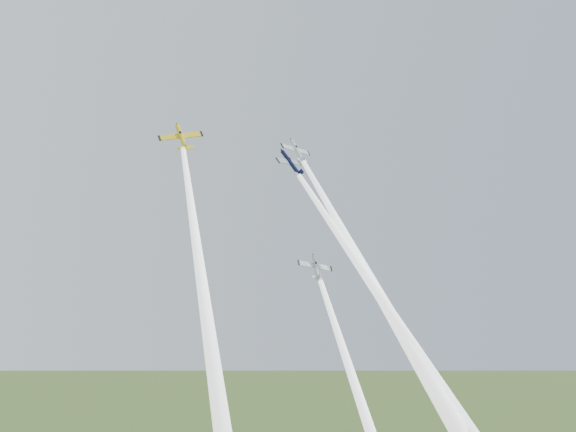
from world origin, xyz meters
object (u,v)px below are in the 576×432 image
object	(u,v)px
plane_silver_right	(297,151)
plane_yellow	(182,137)
plane_navy	(291,163)
plane_silver_low	(316,267)

from	to	relation	value
plane_silver_right	plane_yellow	bearing A→B (deg)	158.89
plane_navy	plane_silver_low	size ratio (longest dim) A/B	1.14
plane_silver_low	plane_yellow	bearing A→B (deg)	147.20
plane_navy	plane_yellow	bearing A→B (deg)	128.67
plane_navy	plane_silver_low	xyz separation A→B (m)	(0.11, -7.51, -20.49)
plane_yellow	plane_silver_right	bearing A→B (deg)	2.59
plane_navy	plane_silver_low	distance (m)	21.83
plane_yellow	plane_silver_low	size ratio (longest dim) A/B	1.25
plane_yellow	plane_navy	size ratio (longest dim) A/B	1.09
plane_silver_right	plane_silver_low	distance (m)	27.86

